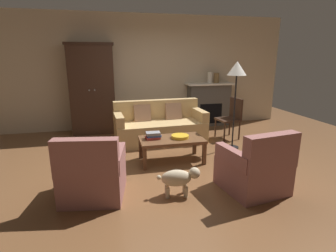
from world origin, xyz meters
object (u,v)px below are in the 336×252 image
Objects in this scene: coffee_table at (172,141)px; side_chair_wooden at (231,116)px; fruit_bowl at (180,137)px; armchair_near_right at (255,169)px; floor_lamp at (237,74)px; couch at (160,127)px; mantel_vase_cream at (210,78)px; book_stack at (153,135)px; armchair_near_left at (93,175)px; fireplace at (209,104)px; armoire at (92,89)px; mantel_vase_bronze at (216,78)px; dog at (179,178)px.

side_chair_wooden reaches higher than coffee_table.
fruit_bowl is 1.45m from armchair_near_right.
floor_lamp is (-0.27, -0.65, 0.97)m from side_chair_wooden.
couch is 2.11m from mantel_vase_cream.
book_stack is 1.41m from armchair_near_left.
side_chair_wooden is (0.05, -1.23, -0.06)m from fireplace.
mantel_vase_cream is (2.95, 0.06, 0.21)m from armoire.
armchair_near_left is at bearing -133.65° from book_stack.
book_stack is at bearing -130.25° from fireplace.
fireplace is 2.79m from coffee_table.
fireplace is 0.60× the size of armoire.
armchair_near_left is 2.16m from armchair_near_right.
mantel_vase_bronze reaches higher than dog.
couch reaches higher than dog.
armoire is 3.30m from floor_lamp.
mantel_vase_bronze is at bearing 46.94° from book_stack.
mantel_vase_cream is 3.74m from armchair_near_right.
armoire reaches higher than fruit_bowl.
mantel_vase_bronze is at bearing -5.69° from fireplace.
fireplace is at bearing 83.38° from floor_lamp.
dog is at bearing -134.45° from floor_lamp.
mantel_vase_bronze is (1.73, 1.07, 0.93)m from couch.
fireplace is at bearing 58.18° from fruit_bowl.
couch is 2.23× the size of armchair_near_right.
book_stack is 3.13m from mantel_vase_bronze.
book_stack is (-0.46, 0.07, 0.03)m from fruit_bowl.
fruit_bowl is (-1.43, -2.30, -0.12)m from fireplace.
mantel_vase_cream is 0.32× the size of armchair_near_right.
mantel_vase_cream is at bearing 62.83° from dog.
dog is at bearing -99.12° from coffee_table.
fireplace is at bearing 78.47° from armchair_near_right.
coffee_table is 3.00m from mantel_vase_bronze.
armoire is at bearing 109.29° from dog.
armoire reaches higher than fireplace.
armchair_near_right is at bearing -104.34° from mantel_vase_bronze.
mantel_vase_cream is 4.42m from armchair_near_left.
armoire is 8.15× the size of mantel_vase_bronze.
book_stack is (-1.89, -2.23, -0.09)m from fireplace.
couch is 1.21m from book_stack.
book_stack is 0.30× the size of armchair_near_right.
armchair_near_right is (0.70, -1.27, -0.13)m from fruit_bowl.
couch is 1.62m from side_chair_wooden.
fireplace is 4.74× the size of book_stack.
fireplace is at bearing 35.09° from couch.
fruit_bowl is at bearing -122.03° from mantel_vase_cream.
mantel_vase_cream is at bearing 83.32° from floor_lamp.
dog is (0.12, -1.23, -0.23)m from book_stack.
armchair_near_left is at bearing -121.23° from couch.
couch is at bearing 73.39° from book_stack.
fruit_bowl is 1.83m from side_chair_wooden.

